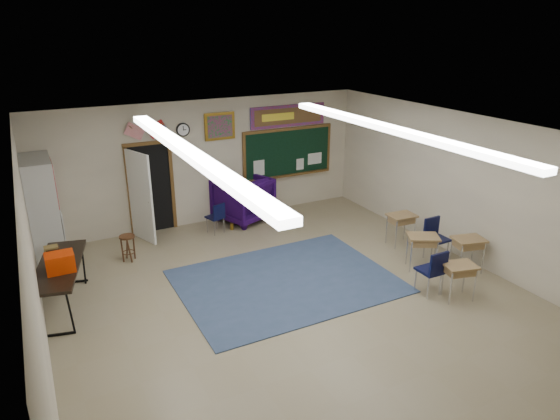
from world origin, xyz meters
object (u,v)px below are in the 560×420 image
student_desk_front_right (401,228)px  folding_table (62,284)px  wingback_armchair (243,199)px  student_desk_front_left (422,250)px  wooden_stool (128,248)px

student_desk_front_right → folding_table: 6.94m
folding_table → student_desk_front_right: bearing=8.4°
wingback_armchair → student_desk_front_left: wingback_armchair is taller
student_desk_front_right → folding_table: (-6.92, 0.60, 0.06)m
student_desk_front_left → wooden_stool: bearing=178.1°
student_desk_front_right → folding_table: folding_table is taller
student_desk_front_left → wooden_stool: student_desk_front_left is taller
student_desk_front_left → folding_table: (-6.51, 1.71, 0.05)m
student_desk_front_left → wooden_stool: 5.99m
folding_table → wooden_stool: bearing=58.2°
student_desk_front_left → wooden_stool: size_ratio=1.32×
student_desk_front_right → wooden_stool: 5.88m
student_desk_front_left → wingback_armchair: bearing=146.1°
student_desk_front_left → folding_table: size_ratio=0.35×
wooden_stool → wingback_armchair: bearing=18.8°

